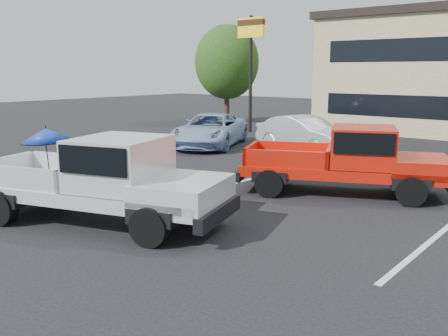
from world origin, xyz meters
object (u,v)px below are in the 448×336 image
(tree_left, at_px, (227,62))
(silver_sedan, at_px, (305,134))
(red_pickup, at_px, (356,158))
(motel_sign, at_px, (251,42))
(blue_suv, at_px, (211,130))
(silver_pickup, at_px, (111,176))

(tree_left, xyz_separation_m, silver_sedan, (9.59, -6.93, -3.02))
(red_pickup, relative_size, silver_sedan, 1.32)
(red_pickup, height_order, silver_sedan, red_pickup)
(tree_left, distance_m, red_pickup, 19.06)
(red_pickup, bearing_deg, silver_sedan, 106.46)
(motel_sign, distance_m, tree_left, 5.08)
(silver_sedan, bearing_deg, red_pickup, -125.96)
(tree_left, bearing_deg, red_pickup, -40.89)
(motel_sign, distance_m, silver_sedan, 7.89)
(red_pickup, xyz_separation_m, blue_suv, (-8.53, 4.09, -0.28))
(blue_suv, bearing_deg, silver_sedan, -4.49)
(motel_sign, xyz_separation_m, silver_sedan, (5.59, -3.93, -3.94))
(silver_sedan, bearing_deg, tree_left, 67.49)
(tree_left, xyz_separation_m, silver_pickup, (11.38, -18.05, -2.68))
(motel_sign, bearing_deg, silver_pickup, -63.88)
(motel_sign, distance_m, red_pickup, 14.36)
(tree_left, distance_m, silver_pickup, 21.50)
(motel_sign, relative_size, silver_sedan, 1.38)
(motel_sign, bearing_deg, silver_sedan, -35.08)
(motel_sign, bearing_deg, red_pickup, -42.34)
(tree_left, height_order, red_pickup, tree_left)
(silver_sedan, height_order, blue_suv, silver_sedan)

